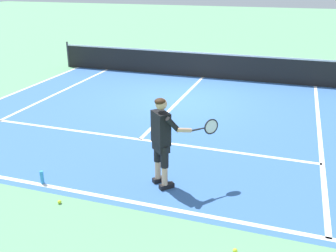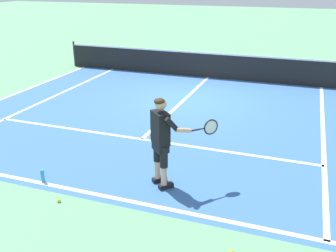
{
  "view_description": "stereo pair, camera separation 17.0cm",
  "coord_description": "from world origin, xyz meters",
  "px_view_note": "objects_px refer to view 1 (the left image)",
  "views": [
    {
      "loc": [
        3.33,
        -11.2,
        3.68
      ],
      "look_at": [
        1.21,
        -4.84,
        1.05
      ],
      "focal_mm": 41.13,
      "sensor_mm": 36.0,
      "label": 1
    },
    {
      "loc": [
        3.49,
        -11.15,
        3.68
      ],
      "look_at": [
        1.21,
        -4.84,
        1.05
      ],
      "focal_mm": 41.13,
      "sensor_mm": 36.0,
      "label": 2
    }
  ],
  "objects_px": {
    "tennis_ball_near_feet": "(235,251)",
    "tennis_player": "(163,137)",
    "tennis_ball_by_baseline": "(60,202)",
    "water_bottle": "(42,177)"
  },
  "relations": [
    {
      "from": "tennis_ball_near_feet",
      "to": "tennis_player",
      "type": "bearing_deg",
      "value": 137.54
    },
    {
      "from": "tennis_player",
      "to": "tennis_ball_near_feet",
      "type": "relative_size",
      "value": 25.95
    },
    {
      "from": "tennis_ball_near_feet",
      "to": "tennis_ball_by_baseline",
      "type": "bearing_deg",
      "value": 174.42
    },
    {
      "from": "tennis_player",
      "to": "tennis_ball_near_feet",
      "type": "xyz_separation_m",
      "value": [
        1.6,
        -1.46,
        -0.96
      ]
    },
    {
      "from": "water_bottle",
      "to": "tennis_ball_near_feet",
      "type": "bearing_deg",
      "value": -11.88
    },
    {
      "from": "tennis_player",
      "to": "water_bottle",
      "type": "bearing_deg",
      "value": -163.03
    },
    {
      "from": "tennis_player",
      "to": "tennis_ball_by_baseline",
      "type": "bearing_deg",
      "value": -142.06
    },
    {
      "from": "water_bottle",
      "to": "tennis_ball_by_baseline",
      "type": "bearing_deg",
      "value": -35.45
    },
    {
      "from": "tennis_ball_near_feet",
      "to": "water_bottle",
      "type": "distance_m",
      "value": 3.86
    },
    {
      "from": "tennis_player",
      "to": "tennis_ball_by_baseline",
      "type": "relative_size",
      "value": 25.95
    }
  ]
}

